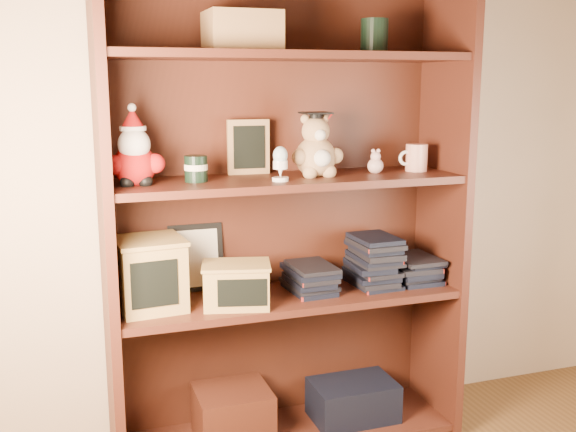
# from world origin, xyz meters

# --- Properties ---
(bookcase) EXTENTS (1.20, 0.35, 1.60)m
(bookcase) POSITION_xyz_m (-0.09, 1.36, 0.78)
(bookcase) COLOR #471F14
(bookcase) RESTS_ON ground
(shelf_lower) EXTENTS (1.14, 0.33, 0.02)m
(shelf_lower) POSITION_xyz_m (-0.08, 1.30, 0.54)
(shelf_lower) COLOR #471F14
(shelf_lower) RESTS_ON ground
(shelf_upper) EXTENTS (1.14, 0.33, 0.02)m
(shelf_upper) POSITION_xyz_m (-0.08, 1.30, 0.94)
(shelf_upper) COLOR #471F14
(shelf_upper) RESTS_ON ground
(santa_plush) EXTENTS (0.18, 0.13, 0.25)m
(santa_plush) POSITION_xyz_m (-0.58, 1.30, 1.04)
(santa_plush) COLOR #A50F0F
(santa_plush) RESTS_ON shelf_upper
(teachers_tin) EXTENTS (0.07, 0.07, 0.08)m
(teachers_tin) POSITION_xyz_m (-0.39, 1.30, 0.99)
(teachers_tin) COLOR black
(teachers_tin) RESTS_ON shelf_upper
(chalkboard_plaque) EXTENTS (0.14, 0.08, 0.18)m
(chalkboard_plaque) POSITION_xyz_m (-0.19, 1.42, 1.04)
(chalkboard_plaque) COLOR #9E7547
(chalkboard_plaque) RESTS_ON shelf_upper
(egg_cup) EXTENTS (0.05, 0.05, 0.11)m
(egg_cup) POSITION_xyz_m (-0.13, 1.23, 1.01)
(egg_cup) COLOR white
(egg_cup) RESTS_ON shelf_upper
(grad_teddy_bear) EXTENTS (0.18, 0.15, 0.22)m
(grad_teddy_bear) POSITION_xyz_m (0.01, 1.30, 1.03)
(grad_teddy_bear) COLOR tan
(grad_teddy_bear) RESTS_ON shelf_upper
(pink_figurine) EXTENTS (0.05, 0.05, 0.09)m
(pink_figurine) POSITION_xyz_m (0.23, 1.30, 0.98)
(pink_figurine) COLOR #D0A7A0
(pink_figurine) RESTS_ON shelf_upper
(teacher_mug) EXTENTS (0.11, 0.08, 0.09)m
(teacher_mug) POSITION_xyz_m (0.39, 1.30, 1.00)
(teacher_mug) COLOR silver
(teacher_mug) RESTS_ON shelf_upper
(certificate_frame) EXTENTS (0.19, 0.05, 0.23)m
(certificate_frame) POSITION_xyz_m (-0.37, 1.44, 0.67)
(certificate_frame) COLOR black
(certificate_frame) RESTS_ON shelf_lower
(treats_box) EXTENTS (0.23, 0.23, 0.23)m
(treats_box) POSITION_xyz_m (-0.54, 1.30, 0.67)
(treats_box) COLOR #B28D49
(treats_box) RESTS_ON shelf_lower
(pencils_box) EXTENTS (0.25, 0.20, 0.14)m
(pencils_box) POSITION_xyz_m (-0.28, 1.24, 0.62)
(pencils_box) COLOR #B28D49
(pencils_box) RESTS_ON shelf_lower
(book_stack_left) EXTENTS (0.14, 0.20, 0.10)m
(book_stack_left) POSITION_xyz_m (0.00, 1.30, 0.60)
(book_stack_left) COLOR black
(book_stack_left) RESTS_ON shelf_lower
(book_stack_mid) EXTENTS (0.14, 0.20, 0.18)m
(book_stack_mid) POSITION_xyz_m (0.23, 1.30, 0.64)
(book_stack_mid) COLOR black
(book_stack_mid) RESTS_ON shelf_lower
(book_stack_right) EXTENTS (0.14, 0.20, 0.10)m
(book_stack_right) POSITION_xyz_m (0.40, 1.30, 0.60)
(book_stack_right) COLOR black
(book_stack_right) RESTS_ON shelf_lower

